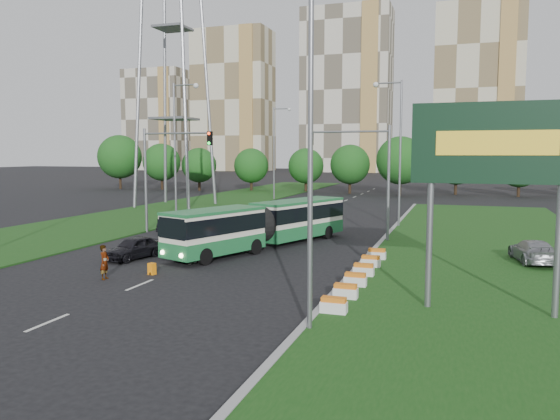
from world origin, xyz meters
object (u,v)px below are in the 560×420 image
(traffic_mast_left, at_px, (164,163))
(shopping_trolley, at_px, (152,269))
(car_left_near, at_px, (134,248))
(pedestrian, at_px, (105,262))
(car_left_far, at_px, (180,222))
(billboard, at_px, (495,152))
(articulated_bus, at_px, (261,224))
(transmission_pylon, at_px, (172,10))
(car_median, at_px, (533,251))
(traffic_mast_median, at_px, (365,164))

(traffic_mast_left, bearing_deg, shopping_trolley, -62.41)
(car_left_near, bearing_deg, traffic_mast_left, 122.88)
(pedestrian, bearing_deg, car_left_far, 7.60)
(billboard, bearing_deg, articulated_bus, 139.94)
(transmission_pylon, height_order, car_median, transmission_pylon)
(traffic_mast_median, bearing_deg, traffic_mast_left, -176.23)
(car_left_far, distance_m, car_median, 25.30)
(pedestrian, bearing_deg, car_left_near, 9.56)
(car_left_far, distance_m, pedestrian, 16.36)
(car_left_far, bearing_deg, car_left_near, -72.34)
(car_left_far, bearing_deg, articulated_bus, -27.18)
(billboard, bearing_deg, shopping_trolley, 172.48)
(traffic_mast_left, distance_m, articulated_bus, 10.65)
(billboard, height_order, shopping_trolley, billboard)
(traffic_mast_median, distance_m, articulated_bus, 8.50)
(traffic_mast_median, height_order, car_median, traffic_mast_median)
(traffic_mast_left, height_order, pedestrian, traffic_mast_left)
(car_median, xyz_separation_m, pedestrian, (-20.22, -10.29, 0.06))
(articulated_bus, bearing_deg, transmission_pylon, 150.47)
(articulated_bus, distance_m, car_median, 16.15)
(traffic_mast_median, distance_m, transmission_pylon, 34.86)
(transmission_pylon, xyz_separation_m, car_median, (34.97, -23.25, -21.22))
(car_left_far, height_order, car_median, car_left_far)
(car_left_near, height_order, pedestrian, pedestrian)
(billboard, height_order, articulated_bus, billboard)
(billboard, relative_size, shopping_trolley, 13.59)
(traffic_mast_left, bearing_deg, traffic_mast_median, 3.77)
(traffic_mast_left, height_order, car_left_far, traffic_mast_left)
(pedestrian, bearing_deg, traffic_mast_left, 11.11)
(billboard, distance_m, transmission_pylon, 49.47)
(articulated_bus, distance_m, pedestrian, 11.58)
(articulated_bus, xyz_separation_m, shopping_trolley, (-2.47, -9.18, -1.24))
(traffic_mast_median, relative_size, car_left_near, 2.09)
(car_left_near, xyz_separation_m, car_left_far, (-2.89, 10.78, 0.08))
(car_left_near, xyz_separation_m, pedestrian, (1.59, -4.95, 0.19))
(car_left_far, height_order, shopping_trolley, car_left_far)
(traffic_mast_left, distance_m, transmission_pylon, 27.03)
(car_left_far, xyz_separation_m, car_median, (24.70, -5.44, 0.05))
(transmission_pylon, xyz_separation_m, shopping_trolley, (16.37, -31.91, -21.71))
(traffic_mast_left, distance_m, shopping_trolley, 15.42)
(car_left_near, bearing_deg, billboard, -3.16)
(traffic_mast_median, height_order, car_left_far, traffic_mast_median)
(car_left_far, bearing_deg, billboard, -33.72)
(billboard, distance_m, traffic_mast_left, 27.16)
(shopping_trolley, bearing_deg, traffic_mast_median, 74.08)
(transmission_pylon, distance_m, pedestrian, 42.30)
(billboard, distance_m, traffic_mast_median, 17.68)
(traffic_mast_median, bearing_deg, car_left_near, -137.67)
(transmission_pylon, bearing_deg, shopping_trolley, -62.84)
(articulated_bus, bearing_deg, billboard, -19.26)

